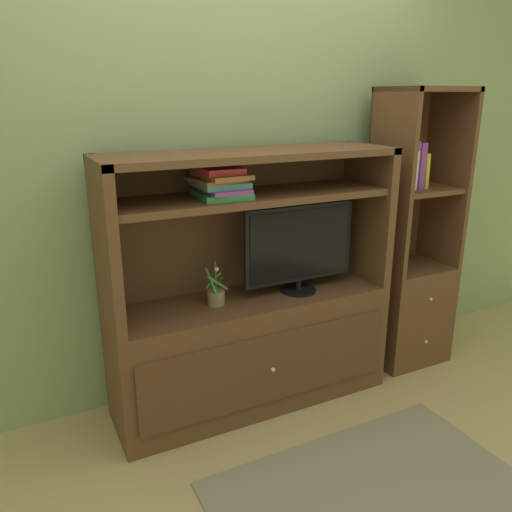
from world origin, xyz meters
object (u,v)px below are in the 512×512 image
potted_plant (216,296)px  tv_monitor (300,247)px  media_console (252,323)px  bookshelf_tall (408,276)px  magazine_stack (220,183)px  upright_book_row (409,168)px

potted_plant → tv_monitor: bearing=-4.1°
media_console → bookshelf_tall: bearing=0.2°
magazine_stack → bookshelf_tall: (1.30, 0.01, -0.70)m
media_console → potted_plant: (-0.21, -0.00, 0.20)m
tv_monitor → upright_book_row: size_ratio=2.38×
media_console → potted_plant: 0.29m
potted_plant → upright_book_row: bearing=0.0°
media_console → upright_book_row: size_ratio=5.54×
media_console → magazine_stack: media_console is taller
bookshelf_tall → upright_book_row: 0.71m
tv_monitor → potted_plant: (-0.48, 0.03, -0.21)m
potted_plant → bookshelf_tall: 1.34m
upright_book_row → tv_monitor: bearing=-177.4°
magazine_stack → upright_book_row: size_ratio=1.14×
magazine_stack → bookshelf_tall: bearing=0.5°
tv_monitor → magazine_stack: size_ratio=2.08×
tv_monitor → bookshelf_tall: 0.91m
magazine_stack → potted_plant: bearing=177.6°
tv_monitor → upright_book_row: 0.86m
potted_plant → upright_book_row: size_ratio=0.86×
potted_plant → magazine_stack: size_ratio=0.75×
tv_monitor → potted_plant: tv_monitor is taller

